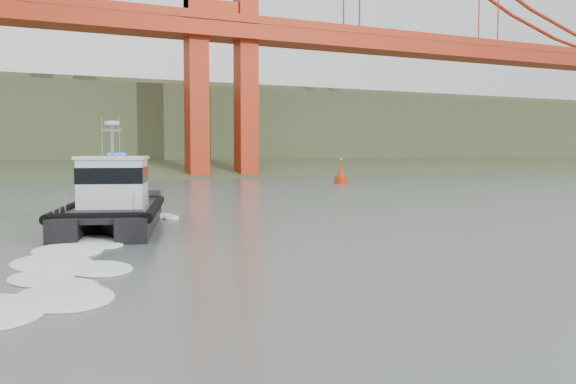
% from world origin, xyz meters
% --- Properties ---
extents(ground, '(400.00, 400.00, 0.00)m').
position_xyz_m(ground, '(0.00, 0.00, 0.00)').
color(ground, '#4D5B58').
rests_on(ground, ground).
extents(headlands, '(500.00, 105.36, 27.12)m').
position_xyz_m(headlands, '(0.00, 125.50, 7.05)').
color(headlands, '#384628').
rests_on(headlands, ground).
extents(patrol_boat, '(7.93, 12.92, 5.90)m').
position_xyz_m(patrol_boat, '(-5.69, 17.20, 1.48)').
color(patrol_boat, black).
rests_on(patrol_boat, ground).
extents(nav_buoy, '(1.65, 1.65, 3.44)m').
position_xyz_m(nav_buoy, '(29.06, 51.54, 0.91)').
color(nav_buoy, red).
rests_on(nav_buoy, ground).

